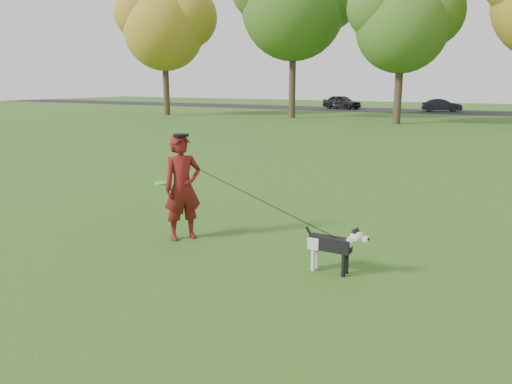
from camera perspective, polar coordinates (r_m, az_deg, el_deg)
The scene contains 7 objects.
ground at distance 7.94m, azimuth -0.89°, elevation -6.87°, with size 120.00×120.00×0.00m, color #285116.
road at distance 46.70m, azimuth 24.90°, elevation 8.19°, with size 120.00×7.00×0.02m, color black.
man at distance 8.47m, azimuth -8.39°, elevation 0.51°, with size 0.65×0.43×1.79m, color #5E0D10.
dog at distance 7.05m, azimuth 9.04°, elevation -5.83°, with size 0.94×0.19×0.71m.
car_left at distance 49.39m, azimuth 9.79°, elevation 10.11°, with size 1.54×3.82×1.30m, color black.
car_mid at distance 47.11m, azimuth 20.44°, elevation 9.27°, with size 1.16×3.34×1.10m, color black.
man_held_items at distance 7.46m, azimuth 1.09°, elevation -1.21°, with size 3.46×0.37×1.32m.
Camera 1 is at (3.77, -6.47, 2.64)m, focal length 35.00 mm.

